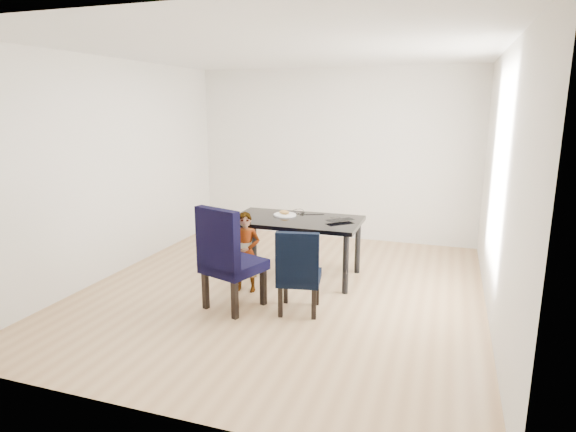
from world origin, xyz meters
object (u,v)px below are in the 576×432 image
(dining_table, at_px, (296,248))
(laptop, at_px, (338,220))
(plate, at_px, (285,215))
(child, at_px, (246,252))
(chair_right, at_px, (299,270))
(chair_left, at_px, (234,257))

(dining_table, height_order, laptop, laptop)
(dining_table, height_order, plate, plate)
(plate, bearing_deg, child, -105.19)
(chair_right, height_order, plate, chair_right)
(dining_table, xyz_separation_m, chair_left, (-0.33, -1.12, 0.19))
(plate, bearing_deg, chair_right, -64.09)
(dining_table, bearing_deg, chair_right, -70.13)
(plate, relative_size, laptop, 0.85)
(chair_left, distance_m, child, 0.48)
(chair_left, distance_m, plate, 1.27)
(chair_right, relative_size, laptop, 2.63)
(dining_table, bearing_deg, laptop, 5.87)
(chair_right, xyz_separation_m, child, (-0.76, 0.35, 0.02))
(child, xyz_separation_m, plate, (0.21, 0.78, 0.29))
(laptop, bearing_deg, plate, -49.48)
(chair_right, distance_m, child, 0.84)
(dining_table, xyz_separation_m, plate, (-0.19, 0.13, 0.38))
(dining_table, relative_size, child, 1.71)
(child, distance_m, laptop, 1.20)
(chair_left, height_order, chair_right, chair_left)
(dining_table, distance_m, chair_right, 1.07)
(chair_left, height_order, laptop, chair_left)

